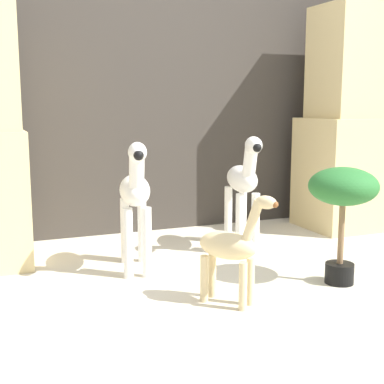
% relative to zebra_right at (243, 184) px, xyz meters
% --- Properties ---
extents(ground_plane, '(14.00, 14.00, 0.00)m').
position_rel_zebra_right_xyz_m(ground_plane, '(-0.29, -0.96, -0.43)').
color(ground_plane, beige).
extents(wall_back, '(6.40, 0.08, 2.20)m').
position_rel_zebra_right_xyz_m(wall_back, '(-0.29, 0.75, 0.67)').
color(wall_back, '#38332D').
rests_on(wall_back, ground_plane).
extents(rock_pillar_right, '(0.70, 0.55, 1.62)m').
position_rel_zebra_right_xyz_m(rock_pillar_right, '(1.05, 0.28, 0.30)').
color(rock_pillar_right, '#DBC184').
rests_on(rock_pillar_right, ground_plane).
extents(zebra_right, '(0.25, 0.55, 0.74)m').
position_rel_zebra_right_xyz_m(zebra_right, '(0.00, 0.00, 0.00)').
color(zebra_right, white).
rests_on(zebra_right, ground_plane).
extents(zebra_left, '(0.25, 0.55, 0.74)m').
position_rel_zebra_right_xyz_m(zebra_left, '(-0.76, -0.18, 0.00)').
color(zebra_left, white).
rests_on(zebra_left, ground_plane).
extents(giraffe_figurine, '(0.30, 0.36, 0.53)m').
position_rel_zebra_right_xyz_m(giraffe_figurine, '(-0.49, -0.82, -0.16)').
color(giraffe_figurine, beige).
rests_on(giraffe_figurine, ground_plane).
extents(potted_palm_front, '(0.35, 0.35, 0.61)m').
position_rel_zebra_right_xyz_m(potted_palm_front, '(0.17, -0.77, 0.04)').
color(potted_palm_front, black).
rests_on(potted_palm_front, ground_plane).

